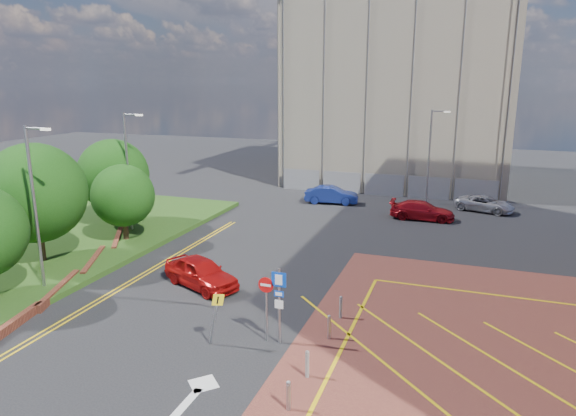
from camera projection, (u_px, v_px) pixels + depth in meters
The scene contains 18 objects.
ground at pixel (258, 353), 20.00m from camera, with size 140.00×140.00×0.00m, color black.
grass_bed at pixel (24, 252), 31.27m from camera, with size 14.00×32.00×0.30m, color #264717.
retaining_wall at pixel (56, 289), 25.60m from camera, with size 6.06×20.33×0.40m.
tree_b at pixel (35, 193), 28.57m from camera, with size 5.60×5.60×6.74m.
tree_c at pixel (123, 196), 32.75m from camera, with size 4.00×4.00×4.90m.
tree_d at pixel (113, 175), 36.30m from camera, with size 5.00×5.00×6.08m.
lamp_left_near at pixel (35, 201), 24.72m from camera, with size 1.53×0.16×8.00m.
lamp_left_far at pixel (128, 167), 34.52m from camera, with size 1.53×0.16×8.00m.
lamp_back at pixel (430, 154), 43.26m from camera, with size 1.53×0.16×8.00m.
sign_cluster at pixel (274, 298), 20.34m from camera, with size 1.17×0.12×3.20m.
warning_sign at pixel (216, 313), 20.21m from camera, with size 0.69×0.41×2.25m.
bollard_row at pixel (301, 375), 17.62m from camera, with size 0.14×11.14×0.90m.
construction_building at pixel (403, 74), 53.96m from camera, with size 21.20×19.20×22.00m, color gray.
construction_fence at pixel (395, 186), 46.89m from camera, with size 21.60×0.06×2.00m, color gray.
car_red_left at pixel (201, 272), 26.27m from camera, with size 1.83×4.54×1.55m, color #B00F0F.
car_blue_back at pixel (331, 195), 44.28m from camera, with size 1.59×4.55×1.50m, color navy.
car_red_back at pixel (422, 210), 39.17m from camera, with size 1.96×4.82×1.40m, color maroon.
car_silver_back at pixel (485, 204), 41.60m from camera, with size 2.11×4.57×1.27m, color #B6B6BD.
Camera 1 is at (7.10, -16.64, 10.30)m, focal length 32.00 mm.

